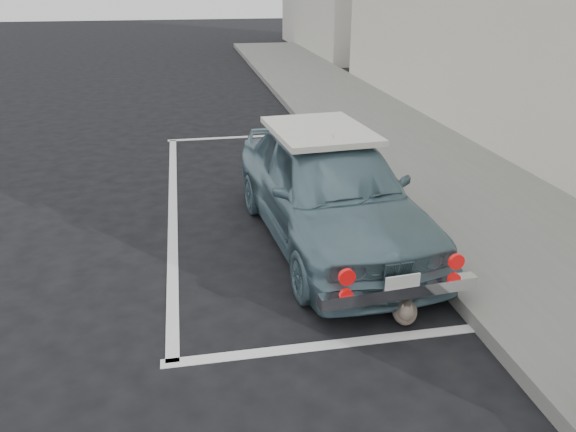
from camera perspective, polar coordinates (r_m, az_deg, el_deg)
name	(u,v)px	position (r m, az deg, el deg)	size (l,w,h in m)	color
ground	(269,319)	(5.38, -1.89, -10.42)	(80.00, 80.00, 0.00)	black
sidewalk	(479,208)	(8.04, 18.86, 0.75)	(2.80, 40.00, 0.15)	slate
pline_rear	(334,344)	(5.07, 4.75, -12.85)	(3.00, 0.12, 0.01)	silver
pline_front	(244,137)	(11.39, -4.50, 8.01)	(3.00, 0.12, 0.01)	silver
pline_side	(173,207)	(8.01, -11.63, 0.92)	(0.12, 7.00, 0.01)	silver
retro_coupe	(329,188)	(6.64, 4.20, 2.88)	(1.92, 4.08, 1.35)	slate
cat	(405,310)	(5.38, 11.79, -9.33)	(0.33, 0.50, 0.28)	#6C6253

